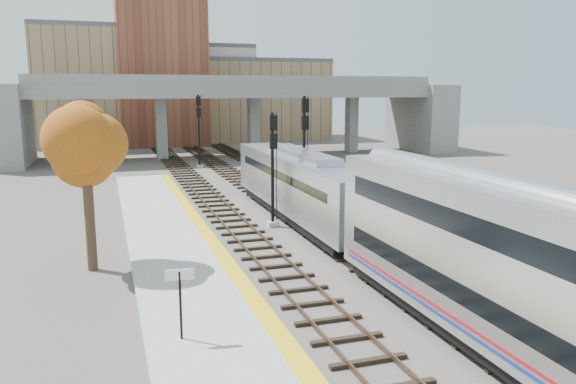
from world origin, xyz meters
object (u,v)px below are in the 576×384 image
object	(u,v)px
car_a	(334,172)
signal_mast_mid	(304,150)
car_b	(380,167)
locomotive	(300,184)
signal_mast_far	(199,131)
car_c	(367,162)
tree	(85,146)
signal_mast_near	(273,172)

from	to	relation	value
car_a	signal_mast_mid	bearing A→B (deg)	-118.86
car_a	car_b	world-z (taller)	car_a
locomotive	signal_mast_far	world-z (taller)	signal_mast_far
car_a	car_b	xyz separation A→B (m)	(5.82, 2.45, -0.11)
car_b	car_c	distance (m)	3.36
car_c	tree	bearing A→B (deg)	-143.33
tree	car_c	bearing A→B (deg)	44.49
locomotive	car_b	xyz separation A→B (m)	(13.85, 16.09, -1.69)
locomotive	car_a	world-z (taller)	locomotive
car_a	tree	bearing A→B (deg)	-129.66
car_c	signal_mast_far	bearing A→B (deg)	152.37
signal_mast_near	signal_mast_mid	world-z (taller)	signal_mast_mid
locomotive	tree	size ratio (longest dim) A/B	2.51
signal_mast_near	signal_mast_far	distance (m)	26.36
tree	signal_mast_mid	bearing A→B (deg)	38.28
car_a	locomotive	bearing A→B (deg)	-114.77
car_b	tree	bearing A→B (deg)	-129.89
signal_mast_near	tree	bearing A→B (deg)	-152.78
signal_mast_mid	signal_mast_far	distance (m)	20.77
tree	car_b	distance (m)	34.65
signal_mast_far	car_c	distance (m)	17.43
signal_mast_mid	car_b	bearing A→B (deg)	43.39
signal_mast_near	signal_mast_mid	bearing A→B (deg)	55.63
signal_mast_near	car_c	world-z (taller)	signal_mast_near
signal_mast_mid	car_b	distance (m)	16.63
signal_mast_mid	car_c	world-z (taller)	signal_mast_mid
locomotive	car_c	distance (m)	24.03
signal_mast_near	signal_mast_mid	distance (m)	7.28
signal_mast_near	locomotive	bearing A→B (deg)	27.76
signal_mast_mid	car_c	bearing A→B (deg)	50.41
car_c	signal_mast_mid	bearing A→B (deg)	-137.41
locomotive	signal_mast_near	bearing A→B (deg)	-152.24
locomotive	signal_mast_mid	world-z (taller)	signal_mast_mid
signal_mast_near	car_b	world-z (taller)	signal_mast_near
locomotive	car_a	bearing A→B (deg)	59.51
locomotive	signal_mast_near	world-z (taller)	signal_mast_near
signal_mast_far	tree	bearing A→B (deg)	-107.67
signal_mast_mid	car_b	world-z (taller)	signal_mast_mid
signal_mast_far	car_a	size ratio (longest dim) A/B	1.92
signal_mast_mid	signal_mast_far	xyz separation A→B (m)	(-4.10, 20.36, -0.07)
signal_mast_near	signal_mast_far	xyz separation A→B (m)	(0.00, 26.36, 0.50)
car_b	car_c	world-z (taller)	car_c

